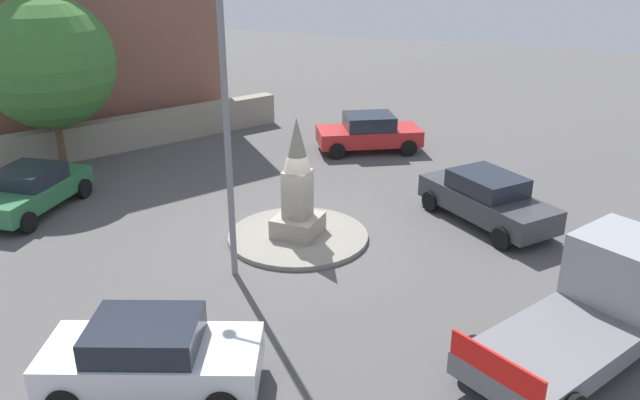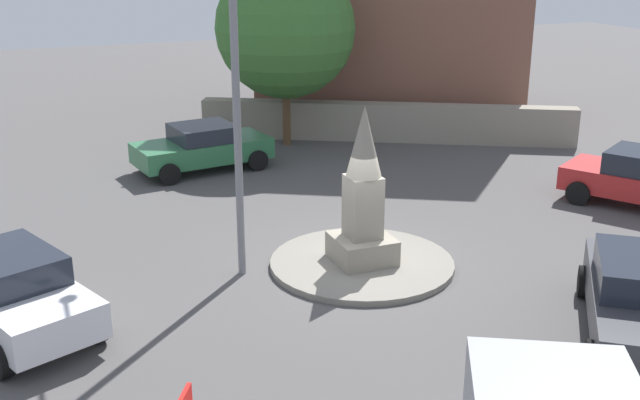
# 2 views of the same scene
# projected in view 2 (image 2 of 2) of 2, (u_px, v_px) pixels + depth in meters

# --- Properties ---
(ground_plane) EXTENTS (80.00, 80.00, 0.00)m
(ground_plane) POSITION_uv_depth(u_px,v_px,m) (362.00, 266.00, 16.90)
(ground_plane) COLOR #4F4C4C
(traffic_island) EXTENTS (4.02, 4.02, 0.14)m
(traffic_island) POSITION_uv_depth(u_px,v_px,m) (362.00, 263.00, 16.87)
(traffic_island) COLOR gray
(traffic_island) RESTS_ON ground
(monument) EXTENTS (1.24, 1.24, 3.44)m
(monument) POSITION_uv_depth(u_px,v_px,m) (363.00, 199.00, 16.39)
(monument) COLOR gray
(monument) RESTS_ON traffic_island
(streetlamp) EXTENTS (3.51, 0.28, 8.01)m
(streetlamp) POSITION_uv_depth(u_px,v_px,m) (234.00, 45.00, 14.99)
(streetlamp) COLOR slate
(streetlamp) RESTS_ON ground
(car_white_waiting) EXTENTS (4.37, 3.10, 1.49)m
(car_white_waiting) POSITION_uv_depth(u_px,v_px,m) (11.00, 291.00, 13.91)
(car_white_waiting) COLOR silver
(car_white_waiting) RESTS_ON ground
(car_green_passing) EXTENTS (2.57, 4.32, 1.43)m
(car_green_passing) POSITION_uv_depth(u_px,v_px,m) (203.00, 147.00, 23.68)
(car_green_passing) COLOR #2D6B42
(car_green_passing) RESTS_ON ground
(stone_boundary_wall) EXTENTS (6.97, 11.82, 1.33)m
(stone_boundary_wall) POSITION_uv_depth(u_px,v_px,m) (386.00, 122.00, 27.20)
(stone_boundary_wall) COLOR gray
(stone_boundary_wall) RESTS_ON ground
(tree_near_wall) EXTENTS (4.68, 4.68, 6.33)m
(tree_near_wall) POSITION_uv_depth(u_px,v_px,m) (285.00, 28.00, 25.59)
(tree_near_wall) COLOR brown
(tree_near_wall) RESTS_ON ground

